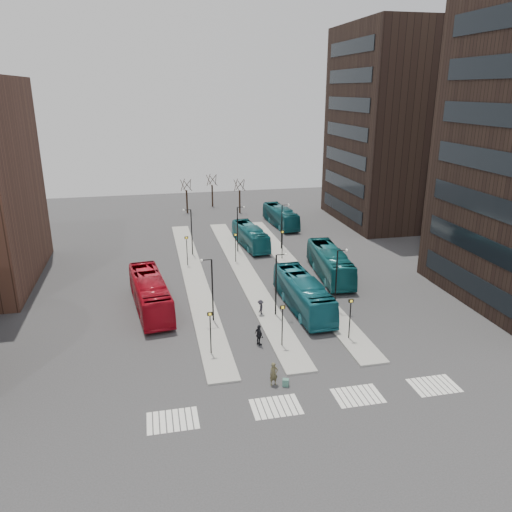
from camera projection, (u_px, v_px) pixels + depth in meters
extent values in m
plane|color=#2E2E30|center=(308.00, 443.00, 30.63)|extent=(160.00, 160.00, 0.00)
cube|color=gray|center=(194.00, 277.00, 57.57)|extent=(2.50, 45.00, 0.15)
cube|color=gray|center=(245.00, 273.00, 58.80)|extent=(2.50, 45.00, 0.15)
cube|color=gray|center=(294.00, 269.00, 60.02)|extent=(2.50, 45.00, 0.15)
cube|color=navy|center=(286.00, 383.00, 36.43)|extent=(0.55, 0.51, 0.56)
imported|color=#AD0D1D|center=(150.00, 293.00, 48.78)|extent=(4.25, 12.29, 3.35)
imported|color=#155F6D|center=(303.00, 294.00, 48.81)|extent=(3.08, 11.81, 3.27)
imported|color=#135A63|center=(250.00, 236.00, 68.53)|extent=(3.47, 10.63, 2.91)
imported|color=#12585D|center=(330.00, 263.00, 57.36)|extent=(3.82, 12.06, 3.30)
imported|color=#12525C|center=(281.00, 216.00, 78.91)|extent=(3.41, 10.98, 3.01)
imported|color=#4E492F|center=(274.00, 374.00, 36.39)|extent=(0.72, 0.53, 1.79)
imported|color=black|center=(165.00, 321.00, 44.86)|extent=(1.01, 0.89, 1.73)
imported|color=black|center=(259.00, 335.00, 42.10)|extent=(0.81, 1.17, 1.85)
imported|color=black|center=(260.00, 308.00, 47.60)|extent=(0.97, 1.20, 1.61)
cube|color=silver|center=(149.00, 424.00, 32.40)|extent=(0.35, 2.40, 0.01)
cube|color=silver|center=(156.00, 423.00, 32.49)|extent=(0.35, 2.40, 0.01)
cube|color=silver|center=(163.00, 422.00, 32.57)|extent=(0.35, 2.40, 0.01)
cube|color=silver|center=(169.00, 421.00, 32.66)|extent=(0.35, 2.40, 0.01)
cube|color=silver|center=(176.00, 420.00, 32.75)|extent=(0.35, 2.40, 0.01)
cube|color=silver|center=(183.00, 419.00, 32.84)|extent=(0.35, 2.40, 0.01)
cube|color=silver|center=(189.00, 418.00, 32.92)|extent=(0.35, 2.40, 0.01)
cube|color=silver|center=(196.00, 417.00, 33.01)|extent=(0.35, 2.40, 0.01)
cube|color=silver|center=(255.00, 409.00, 33.82)|extent=(0.35, 2.40, 0.01)
cube|color=silver|center=(261.00, 409.00, 33.91)|extent=(0.35, 2.40, 0.01)
cube|color=silver|center=(267.00, 408.00, 34.00)|extent=(0.35, 2.40, 0.01)
cube|color=silver|center=(273.00, 407.00, 34.09)|extent=(0.35, 2.40, 0.01)
cube|color=silver|center=(279.00, 406.00, 34.17)|extent=(0.35, 2.40, 0.01)
cube|color=silver|center=(285.00, 405.00, 34.26)|extent=(0.35, 2.40, 0.01)
cube|color=silver|center=(291.00, 405.00, 34.35)|extent=(0.35, 2.40, 0.01)
cube|color=silver|center=(297.00, 404.00, 34.43)|extent=(0.35, 2.40, 0.01)
cube|color=silver|center=(338.00, 398.00, 35.05)|extent=(0.35, 2.40, 0.01)
cube|color=silver|center=(344.00, 397.00, 35.13)|extent=(0.35, 2.40, 0.01)
cube|color=silver|center=(349.00, 397.00, 35.22)|extent=(0.35, 2.40, 0.01)
cube|color=silver|center=(355.00, 396.00, 35.31)|extent=(0.35, 2.40, 0.01)
cube|color=silver|center=(361.00, 395.00, 35.39)|extent=(0.35, 2.40, 0.01)
cube|color=silver|center=(366.00, 394.00, 35.48)|extent=(0.35, 2.40, 0.01)
cube|color=silver|center=(372.00, 394.00, 35.57)|extent=(0.35, 2.40, 0.01)
cube|color=silver|center=(377.00, 393.00, 35.66)|extent=(0.35, 2.40, 0.01)
cube|color=silver|center=(415.00, 388.00, 36.27)|extent=(0.35, 2.40, 0.01)
cube|color=silver|center=(421.00, 387.00, 36.35)|extent=(0.35, 2.40, 0.01)
cube|color=silver|center=(426.00, 386.00, 36.44)|extent=(0.35, 2.40, 0.01)
cube|color=silver|center=(431.00, 386.00, 36.53)|extent=(0.35, 2.40, 0.01)
cube|color=silver|center=(437.00, 385.00, 36.62)|extent=(0.35, 2.40, 0.01)
cube|color=silver|center=(442.00, 384.00, 36.70)|extent=(0.35, 2.40, 0.01)
cube|color=silver|center=(447.00, 384.00, 36.79)|extent=(0.35, 2.40, 0.01)
cube|color=silver|center=(452.00, 383.00, 36.88)|extent=(0.35, 2.40, 0.01)
cube|color=black|center=(471.00, 283.00, 49.12)|extent=(0.12, 16.00, 2.00)
cube|color=black|center=(476.00, 244.00, 47.85)|extent=(0.12, 16.00, 2.00)
cube|color=black|center=(482.00, 203.00, 46.58)|extent=(0.12, 16.00, 2.00)
cube|color=black|center=(489.00, 160.00, 45.31)|extent=(0.12, 16.00, 2.00)
cube|color=black|center=(496.00, 115.00, 44.03)|extent=(0.12, 16.00, 2.00)
cube|color=black|center=(503.00, 66.00, 42.76)|extent=(0.12, 16.00, 2.00)
cube|color=black|center=(510.00, 15.00, 41.49)|extent=(0.12, 16.00, 2.00)
cube|color=black|center=(406.00, 127.00, 78.68)|extent=(20.00, 20.00, 30.00)
cube|color=black|center=(342.00, 207.00, 80.61)|extent=(0.12, 16.00, 2.00)
cube|color=black|center=(343.00, 183.00, 79.33)|extent=(0.12, 16.00, 2.00)
cube|color=black|center=(345.00, 157.00, 78.06)|extent=(0.12, 16.00, 2.00)
cube|color=black|center=(346.00, 131.00, 76.79)|extent=(0.12, 16.00, 2.00)
cube|color=black|center=(348.00, 104.00, 75.52)|extent=(0.12, 16.00, 2.00)
cube|color=black|center=(349.00, 76.00, 74.25)|extent=(0.12, 16.00, 2.00)
cube|color=black|center=(351.00, 47.00, 72.98)|extent=(0.12, 16.00, 2.00)
cylinder|color=black|center=(211.00, 334.00, 40.24)|extent=(0.10, 0.10, 3.50)
cube|color=black|center=(210.00, 314.00, 39.69)|extent=(0.45, 0.10, 0.30)
cube|color=yellow|center=(210.00, 314.00, 39.63)|extent=(0.20, 0.02, 0.20)
cylinder|color=black|center=(187.00, 251.00, 60.62)|extent=(0.10, 0.10, 3.50)
cube|color=black|center=(186.00, 238.00, 60.06)|extent=(0.45, 0.10, 0.30)
cube|color=yellow|center=(186.00, 238.00, 60.00)|extent=(0.20, 0.02, 0.20)
cylinder|color=black|center=(282.00, 326.00, 41.47)|extent=(0.10, 0.10, 3.50)
cube|color=black|center=(283.00, 307.00, 40.91)|extent=(0.45, 0.10, 0.30)
cube|color=yellow|center=(283.00, 307.00, 40.85)|extent=(0.20, 0.02, 0.20)
cylinder|color=black|center=(236.00, 248.00, 61.84)|extent=(0.10, 0.10, 3.50)
cube|color=black|center=(235.00, 235.00, 61.28)|extent=(0.45, 0.10, 0.30)
cube|color=yellow|center=(235.00, 235.00, 61.23)|extent=(0.20, 0.02, 0.20)
cylinder|color=black|center=(350.00, 320.00, 42.69)|extent=(0.10, 0.10, 3.50)
cube|color=black|center=(351.00, 301.00, 42.13)|extent=(0.45, 0.10, 0.30)
cube|color=yellow|center=(351.00, 301.00, 42.07)|extent=(0.20, 0.02, 0.20)
cylinder|color=black|center=(282.00, 245.00, 63.06)|extent=(0.10, 0.10, 3.50)
cube|color=black|center=(282.00, 232.00, 62.50)|extent=(0.45, 0.10, 0.30)
cube|color=yellow|center=(283.00, 232.00, 62.45)|extent=(0.20, 0.02, 0.20)
cylinder|color=black|center=(212.00, 290.00, 45.61)|extent=(0.14, 0.14, 6.00)
cylinder|color=black|center=(207.00, 260.00, 44.56)|extent=(0.90, 0.08, 0.08)
sphere|color=silver|center=(202.00, 260.00, 44.47)|extent=(0.24, 0.24, 0.24)
cylinder|color=black|center=(192.00, 232.00, 64.13)|extent=(0.14, 0.14, 6.00)
cylinder|color=black|center=(187.00, 210.00, 63.08)|extent=(0.90, 0.08, 0.08)
sphere|color=silver|center=(184.00, 210.00, 62.99)|extent=(0.24, 0.24, 0.24)
cylinder|color=black|center=(276.00, 285.00, 46.83)|extent=(0.14, 0.14, 6.00)
cylinder|color=black|center=(281.00, 255.00, 45.97)|extent=(0.90, 0.08, 0.08)
sphere|color=silver|center=(286.00, 254.00, 46.06)|extent=(0.24, 0.24, 0.24)
cylinder|color=black|center=(238.00, 230.00, 65.35)|extent=(0.14, 0.14, 6.00)
cylinder|color=black|center=(241.00, 207.00, 64.49)|extent=(0.90, 0.08, 0.08)
sphere|color=silver|center=(244.00, 207.00, 64.58)|extent=(0.24, 0.24, 0.24)
cylinder|color=black|center=(336.00, 280.00, 48.05)|extent=(0.14, 0.14, 6.00)
cylinder|color=black|center=(342.00, 250.00, 47.19)|extent=(0.90, 0.08, 0.08)
sphere|color=silver|center=(347.00, 250.00, 47.28)|extent=(0.24, 0.24, 0.24)
cylinder|color=black|center=(282.00, 227.00, 66.57)|extent=(0.14, 0.14, 6.00)
cylinder|color=black|center=(285.00, 205.00, 65.71)|extent=(0.90, 0.08, 0.08)
sphere|color=silver|center=(289.00, 205.00, 65.80)|extent=(0.24, 0.24, 0.24)
cylinder|color=black|center=(187.00, 202.00, 87.00)|extent=(0.30, 0.30, 4.00)
cylinder|color=black|center=(190.00, 185.00, 86.22)|extent=(0.10, 1.56, 1.95)
cylinder|color=black|center=(187.00, 184.00, 86.74)|extent=(1.48, 0.59, 1.97)
cylinder|color=black|center=(183.00, 185.00, 86.35)|extent=(0.90, 1.31, 1.99)
cylinder|color=black|center=(183.00, 186.00, 85.59)|extent=(0.89, 1.31, 1.99)
cylinder|color=black|center=(188.00, 186.00, 85.51)|extent=(1.48, 0.58, 1.97)
cylinder|color=black|center=(212.00, 196.00, 91.72)|extent=(0.30, 0.30, 4.00)
cylinder|color=black|center=(216.00, 180.00, 90.95)|extent=(0.10, 1.56, 1.95)
cylinder|color=black|center=(213.00, 180.00, 91.46)|extent=(1.48, 0.59, 1.97)
cylinder|color=black|center=(209.00, 180.00, 91.07)|extent=(0.90, 1.31, 1.99)
cylinder|color=black|center=(209.00, 181.00, 90.31)|extent=(0.89, 1.31, 1.99)
cylinder|color=black|center=(214.00, 181.00, 90.23)|extent=(1.48, 0.58, 1.97)
cylinder|color=black|center=(240.00, 202.00, 86.98)|extent=(0.30, 0.30, 4.00)
cylinder|color=black|center=(244.00, 185.00, 86.20)|extent=(0.10, 1.56, 1.95)
cylinder|color=black|center=(240.00, 184.00, 86.72)|extent=(1.48, 0.59, 1.97)
cylinder|color=black|center=(236.00, 185.00, 86.33)|extent=(0.90, 1.31, 1.99)
cylinder|color=black|center=(237.00, 186.00, 85.57)|extent=(0.89, 1.31, 1.99)
cylinder|color=black|center=(241.00, 186.00, 85.49)|extent=(1.48, 0.58, 1.97)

